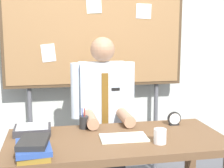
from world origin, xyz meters
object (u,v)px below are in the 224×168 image
(bulletin_board, at_px, (95,33))
(open_notebook, at_px, (124,138))
(book_stack, at_px, (34,148))
(paper_tray, at_px, (33,130))
(pen_holder, at_px, (84,122))
(desk, at_px, (117,152))
(coffee_mug, at_px, (160,136))
(desk_clock, at_px, (174,119))
(person, at_px, (103,125))

(bulletin_board, xyz_separation_m, open_notebook, (0.04, -1.03, -0.70))
(book_stack, distance_m, paper_tray, 0.42)
(bulletin_board, bearing_deg, pen_holder, -104.93)
(paper_tray, bearing_deg, desk, -20.38)
(desk, distance_m, coffee_mug, 0.34)
(open_notebook, relative_size, desk_clock, 3.03)
(person, xyz_separation_m, book_stack, (-0.55, -0.78, 0.13))
(person, relative_size, pen_holder, 8.96)
(desk, distance_m, book_stack, 0.61)
(desk, height_order, pen_holder, pen_holder)
(desk, bearing_deg, paper_tray, 159.62)
(desk_clock, distance_m, pen_holder, 0.71)
(bulletin_board, height_order, open_notebook, bulletin_board)
(paper_tray, bearing_deg, open_notebook, -20.70)
(open_notebook, bearing_deg, person, 94.16)
(desk, distance_m, open_notebook, 0.12)
(desk_clock, bearing_deg, open_notebook, -153.56)
(open_notebook, relative_size, paper_tray, 1.24)
(desk_clock, xyz_separation_m, paper_tray, (-1.08, 0.01, -0.02))
(desk, xyz_separation_m, open_notebook, (0.04, -0.02, 0.11))
(person, bearing_deg, open_notebook, -85.84)
(desk, relative_size, book_stack, 4.84)
(open_notebook, bearing_deg, pen_holder, 131.16)
(pen_holder, bearing_deg, coffee_mug, -42.61)
(open_notebook, xyz_separation_m, pen_holder, (-0.24, 0.28, 0.04))
(bulletin_board, bearing_deg, desk_clock, -57.88)
(bulletin_board, height_order, book_stack, bulletin_board)
(desk, distance_m, desk_clock, 0.57)
(open_notebook, xyz_separation_m, desk_clock, (0.46, 0.23, 0.04))
(desk, bearing_deg, book_stack, -159.43)
(bulletin_board, height_order, coffee_mug, bulletin_board)
(bulletin_board, bearing_deg, book_stack, -114.29)
(paper_tray, bearing_deg, pen_holder, 6.83)
(open_notebook, relative_size, pen_holder, 2.01)
(person, height_order, pen_holder, person)
(open_notebook, bearing_deg, book_stack, -162.56)
(person, bearing_deg, desk, -90.00)
(desk_clock, xyz_separation_m, coffee_mug, (-0.25, -0.37, 0.00))
(coffee_mug, bearing_deg, book_stack, -176.70)
(desk, xyz_separation_m, book_stack, (-0.55, -0.21, 0.15))
(open_notebook, height_order, pen_holder, pen_holder)
(open_notebook, bearing_deg, bulletin_board, 92.40)
(desk, height_order, open_notebook, open_notebook)
(person, relative_size, open_notebook, 4.45)
(paper_tray, bearing_deg, desk_clock, -0.27)
(person, relative_size, coffee_mug, 14.56)
(desk, bearing_deg, open_notebook, -24.72)
(desk_clock, relative_size, coffee_mug, 1.08)
(coffee_mug, xyz_separation_m, pen_holder, (-0.46, 0.42, -0.00))
(desk, bearing_deg, desk_clock, 22.53)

